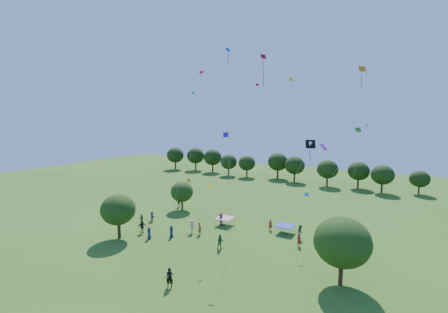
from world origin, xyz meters
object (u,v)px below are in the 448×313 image
Objects in this scene: man_in_black at (170,278)px; tent_blue at (285,226)px; near_tree_north at (182,192)px; near_tree_east at (342,242)px; red_high_kite at (250,95)px; tent_red_stripe at (225,218)px; pirate_kite at (309,146)px; near_tree_west at (118,210)px.

tent_blue is at bearing 41.00° from man_in_black.
near_tree_east is at bearing -22.23° from near_tree_north.
near_tree_east is 18.83m from red_high_kite.
tent_blue is 18.69m from man_in_black.
tent_red_stripe is 0.10× the size of red_high_kite.
tent_blue is 0.19× the size of pirate_kite.
red_high_kite reaches higher than tent_red_stripe.
tent_blue is at bearing 58.97° from red_high_kite.
near_tree_north is 22.61m from red_high_kite.
near_tree_north is 18.78m from tent_blue.
near_tree_east is 0.30× the size of red_high_kite.
near_tree_north reaches higher than tent_red_stripe.
man_in_black is 21.65m from red_high_kite.
man_in_black is 0.09× the size of red_high_kite.
near_tree_north is (-0.50, 13.83, -0.69)m from near_tree_west.
pirate_kite is at bearing 5.56° from red_high_kite.
near_tree_east reaches higher than man_in_black.
near_tree_north is 10.59m from tent_red_stripe.
near_tree_west is 2.64× the size of tent_blue.
near_tree_west is at bearing -174.19° from near_tree_east.
pirate_kite reaches higher than near_tree_west.
pirate_kite reaches higher than man_in_black.
tent_blue is 12.76m from pirate_kite.
tent_red_stripe is (9.49, 11.03, -2.78)m from near_tree_west.
near_tree_north reaches higher than tent_blue.
pirate_kite reaches higher than tent_red_stripe.
near_tree_west reaches higher than tent_blue.
near_tree_west is at bearing -145.54° from tent_blue.
red_high_kite is (-7.01, -0.68, 5.87)m from pirate_kite.
near_tree_west is at bearing -87.92° from near_tree_north.
pirate_kite is (-4.66, 5.27, 8.19)m from near_tree_east.
red_high_kite is at bearing -22.78° from near_tree_north.
near_tree_west is at bearing -160.06° from pirate_kite.
pirate_kite reaches higher than near_tree_north.
tent_red_stripe is 17.03m from man_in_black.
man_in_black is (13.19, -5.60, -2.89)m from near_tree_west.
near_tree_west is 14.81m from tent_red_stripe.
tent_red_stripe is at bearing 68.80° from man_in_black.
near_tree_east is at bearing -48.53° from pirate_kite.
tent_red_stripe is 8.73m from tent_blue.
red_high_kite reaches higher than tent_blue.
near_tree_west reaches higher than tent_red_stripe.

